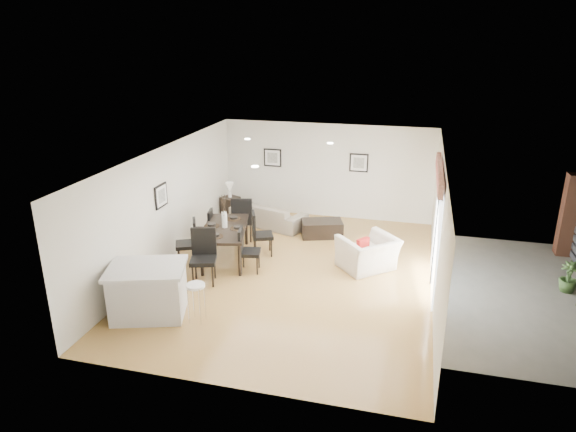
% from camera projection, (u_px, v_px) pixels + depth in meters
% --- Properties ---
extents(ground, '(8.00, 8.00, 0.00)m').
position_uv_depth(ground, '(293.00, 274.00, 11.40)').
color(ground, '#AF8D47').
rests_on(ground, ground).
extents(wall_back, '(6.00, 0.04, 2.70)m').
position_uv_depth(wall_back, '(327.00, 171.00, 14.60)').
color(wall_back, silver).
rests_on(wall_back, ground).
extents(wall_front, '(6.00, 0.04, 2.70)m').
position_uv_depth(wall_front, '(225.00, 309.00, 7.30)').
color(wall_front, silver).
rests_on(wall_front, ground).
extents(wall_left, '(0.04, 8.00, 2.70)m').
position_uv_depth(wall_left, '(165.00, 206.00, 11.66)').
color(wall_left, silver).
rests_on(wall_left, ground).
extents(wall_right, '(0.04, 8.00, 2.70)m').
position_uv_depth(wall_right, '(439.00, 230.00, 10.24)').
color(wall_right, silver).
rests_on(wall_right, ground).
extents(ceiling, '(6.00, 8.00, 0.02)m').
position_uv_depth(ceiling, '(293.00, 155.00, 10.49)').
color(ceiling, white).
rests_on(ceiling, wall_back).
extents(sofa, '(2.29, 1.47, 0.62)m').
position_uv_depth(sofa, '(268.00, 214.00, 14.21)').
color(sofa, gray).
rests_on(sofa, ground).
extents(armchair, '(1.56, 1.54, 0.76)m').
position_uv_depth(armchair, '(368.00, 253.00, 11.54)').
color(armchair, beige).
rests_on(armchair, ground).
extents(courtyard_plant_b, '(0.45, 0.45, 0.65)m').
position_uv_depth(courtyard_plant_b, '(569.00, 277.00, 10.54)').
color(courtyard_plant_b, '#3B5926').
rests_on(courtyard_plant_b, ground).
extents(dining_table, '(1.40, 2.10, 0.80)m').
position_uv_depth(dining_table, '(225.00, 231.00, 11.93)').
color(dining_table, black).
rests_on(dining_table, ground).
extents(dining_chair_wnear, '(0.64, 0.64, 1.06)m').
position_uv_depth(dining_chair_wnear, '(190.00, 240.00, 11.73)').
color(dining_chair_wnear, black).
rests_on(dining_chair_wnear, ground).
extents(dining_chair_wfar, '(0.53, 0.53, 0.99)m').
position_uv_depth(dining_chair_wfar, '(206.00, 227.00, 12.60)').
color(dining_chair_wfar, black).
rests_on(dining_chair_wfar, ground).
extents(dining_chair_enear, '(0.53, 0.53, 1.01)m').
position_uv_depth(dining_chair_enear, '(246.00, 248.00, 11.37)').
color(dining_chair_enear, black).
rests_on(dining_chair_enear, ground).
extents(dining_chair_efar, '(0.63, 0.63, 1.07)m').
position_uv_depth(dining_chair_efar, '(259.00, 231.00, 12.22)').
color(dining_chair_efar, black).
rests_on(dining_chair_efar, ground).
extents(dining_chair_head, '(0.66, 0.66, 1.18)m').
position_uv_depth(dining_chair_head, '(204.00, 253.00, 10.88)').
color(dining_chair_head, black).
rests_on(dining_chair_head, ground).
extents(dining_chair_foot, '(0.62, 0.62, 1.17)m').
position_uv_depth(dining_chair_foot, '(243.00, 217.00, 13.03)').
color(dining_chair_foot, black).
rests_on(dining_chair_foot, ground).
extents(vase, '(1.01, 1.55, 0.79)m').
position_uv_depth(vase, '(224.00, 214.00, 11.80)').
color(vase, white).
rests_on(vase, dining_table).
extents(coffee_table, '(1.20, 0.93, 0.42)m').
position_uv_depth(coffee_table, '(322.00, 228.00, 13.47)').
color(coffee_table, black).
rests_on(coffee_table, ground).
extents(side_table, '(0.59, 0.59, 0.59)m').
position_uv_depth(side_table, '(230.00, 207.00, 14.89)').
color(side_table, black).
rests_on(side_table, ground).
extents(table_lamp, '(0.23, 0.23, 0.43)m').
position_uv_depth(table_lamp, '(230.00, 188.00, 14.70)').
color(table_lamp, white).
rests_on(table_lamp, side_table).
extents(cushion, '(0.27, 0.33, 0.33)m').
position_uv_depth(cushion, '(363.00, 245.00, 11.39)').
color(cushion, '#A31815').
rests_on(cushion, armchair).
extents(kitchen_island, '(1.67, 1.46, 0.99)m').
position_uv_depth(kitchen_island, '(148.00, 290.00, 9.62)').
color(kitchen_island, silver).
rests_on(kitchen_island, ground).
extents(bar_stool, '(0.34, 0.34, 0.75)m').
position_uv_depth(bar_stool, '(196.00, 290.00, 9.34)').
color(bar_stool, white).
rests_on(bar_stool, ground).
extents(framed_print_back_left, '(0.52, 0.04, 0.52)m').
position_uv_depth(framed_print_back_left, '(273.00, 158.00, 14.84)').
color(framed_print_back_left, black).
rests_on(framed_print_back_left, wall_back).
extents(framed_print_back_right, '(0.52, 0.04, 0.52)m').
position_uv_depth(framed_print_back_right, '(359.00, 163.00, 14.26)').
color(framed_print_back_right, black).
rests_on(framed_print_back_right, wall_back).
extents(framed_print_left_wall, '(0.04, 0.52, 0.52)m').
position_uv_depth(framed_print_left_wall, '(161.00, 196.00, 11.37)').
color(framed_print_left_wall, black).
rests_on(framed_print_left_wall, wall_left).
extents(sliding_door, '(0.12, 2.70, 2.57)m').
position_uv_depth(sliding_door, '(438.00, 210.00, 10.42)').
color(sliding_door, white).
rests_on(sliding_door, wall_right).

